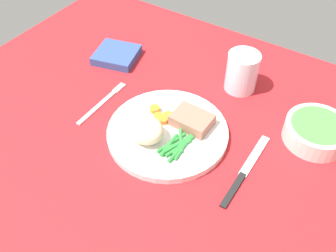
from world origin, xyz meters
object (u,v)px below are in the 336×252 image
Objects in this scene: dinner_plate at (168,132)px; fork at (102,103)px; knife at (245,171)px; water_glass at (242,74)px; napkin at (117,55)px; meat_portion at (192,120)px; salad_bowl at (317,131)px.

fork is (-18.34, -0.26, -0.60)cm from dinner_plate.
water_glass is at bearing 117.98° from knife.
dinner_plate is 18.35cm from fork.
napkin is at bearing 160.57° from knife.
meat_portion is 22.44cm from fork.
dinner_plate is 31.27cm from salad_bowl.
salad_bowl is at bearing 21.59° from fork.
salad_bowl is (45.27, 16.08, 2.25)cm from fork.
meat_portion is 0.77× the size of napkin.
dinner_plate is 18.29cm from knife.
fork is 1.73× the size of water_glass.
salad_bowl reaches higher than dinner_plate.
fork is 0.81× the size of knife.
fork is at bearing -63.04° from napkin.
water_glass is at bearing 11.99° from napkin.
water_glass is at bearing 161.70° from salad_bowl.
meat_portion is at bearing 163.74° from knife.
knife is 1.53× the size of salad_bowl.
napkin is at bearing -168.01° from water_glass.
knife is at bearing -62.28° from water_glass.
knife is 26.22cm from water_glass.
fork is 17.96cm from napkin.
water_glass reaches higher than salad_bowl.
meat_portion is 15.63cm from knife.
napkin reaches higher than dinner_plate.
dinner_plate is 1.94× the size of salad_bowl.
fork is at bearing -160.45° from salad_bowl.
water_glass is 21.88cm from salad_bowl.
salad_bowl is at bearing 26.60° from meat_portion.
meat_portion is (3.51, 4.09, 2.09)cm from dinner_plate.
meat_portion reaches higher than fork.
meat_portion is at bearing 49.40° from dinner_plate.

